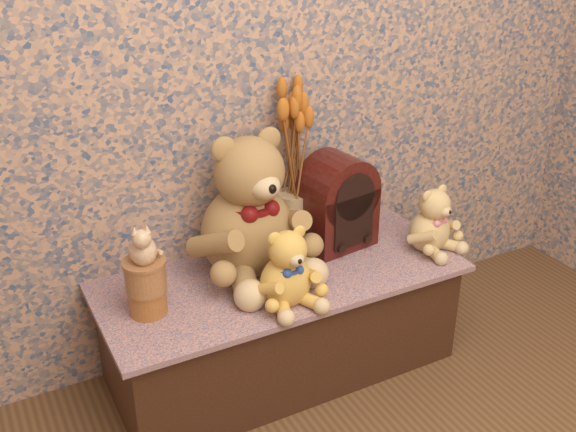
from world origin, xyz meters
name	(u,v)px	position (x,y,z in m)	size (l,w,h in m)	color
display_shelf	(281,322)	(0.00, 1.24, 0.20)	(1.24, 0.54, 0.40)	navy
teddy_large	(246,197)	(-0.08, 1.34, 0.66)	(0.42, 0.50, 0.53)	#9C673C
teddy_medium	(286,263)	(-0.06, 1.09, 0.54)	(0.22, 0.26, 0.28)	gold
teddy_small	(431,216)	(0.56, 1.16, 0.52)	(0.20, 0.24, 0.26)	tan
cathedral_radio	(337,201)	(0.28, 1.34, 0.57)	(0.25, 0.18, 0.35)	#360E09
ceramic_vase	(293,218)	(0.14, 1.42, 0.50)	(0.12, 0.12, 0.20)	tan
dried_stalks	(293,141)	(0.14, 1.42, 0.79)	(0.21, 0.21, 0.39)	#BE631E
biscuit_tin_lower	(148,301)	(-0.47, 1.23, 0.44)	(0.12, 0.12, 0.08)	#AD8E32
biscuit_tin_upper	(145,276)	(-0.47, 1.23, 0.53)	(0.12, 0.12, 0.10)	tan
cat_figurine	(142,241)	(-0.47, 1.23, 0.65)	(0.10, 0.11, 0.14)	silver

